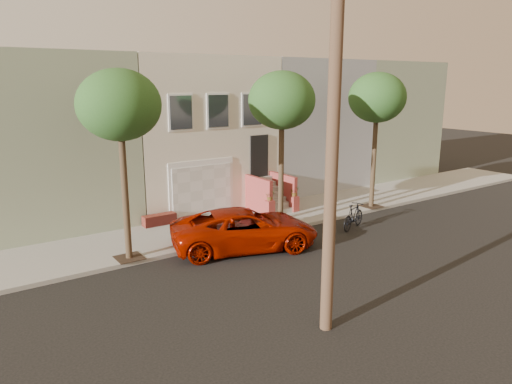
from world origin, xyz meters
TOP-DOWN VIEW (x-y plane):
  - ground at (0.00, 0.00)m, footprint 90.00×90.00m
  - sidewalk at (0.00, 5.35)m, footprint 40.00×3.70m
  - house_row at (0.00, 11.19)m, footprint 33.10×11.70m
  - tree_left at (-5.50, 3.90)m, footprint 2.70×2.57m
  - tree_mid at (1.00, 3.90)m, footprint 2.70×2.57m
  - tree_right at (6.50, 3.90)m, footprint 2.70×2.57m
  - pickup_truck at (-1.50, 2.78)m, footprint 5.88×4.02m
  - motorcycle at (3.54, 2.21)m, footprint 1.88×1.10m

SIDE VIEW (x-z plane):
  - ground at x=0.00m, z-range 0.00..0.00m
  - sidewalk at x=0.00m, z-range 0.00..0.15m
  - motorcycle at x=3.54m, z-range 0.00..1.09m
  - pickup_truck at x=-1.50m, z-range 0.00..1.50m
  - house_row at x=0.00m, z-range 0.14..7.14m
  - tree_left at x=-5.50m, z-range 2.11..8.41m
  - tree_mid at x=1.00m, z-range 2.11..8.41m
  - tree_right at x=6.50m, z-range 2.11..8.41m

